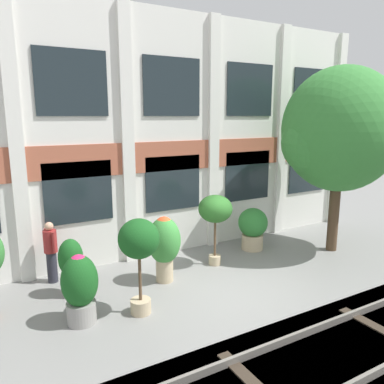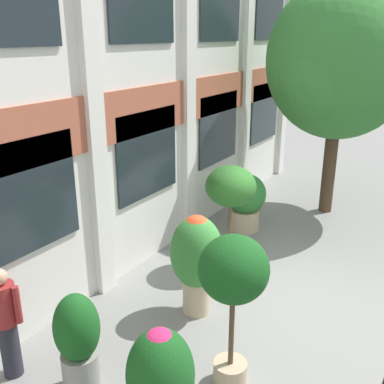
{
  "view_description": "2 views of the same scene",
  "coord_description": "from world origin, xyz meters",
  "px_view_note": "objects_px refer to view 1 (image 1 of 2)",
  "views": [
    {
      "loc": [
        -5.12,
        -7.23,
        4.32
      ],
      "look_at": [
        0.08,
        1.99,
        2.15
      ],
      "focal_mm": 35.0,
      "sensor_mm": 36.0,
      "label": 1
    },
    {
      "loc": [
        -6.8,
        -2.14,
        4.47
      ],
      "look_at": [
        -1.4,
        1.17,
        2.23
      ],
      "focal_mm": 42.0,
      "sensor_mm": 36.0,
      "label": 2
    }
  ],
  "objects_px": {
    "potted_plant_low_pan": "(139,245)",
    "potted_plant_glazed_jar": "(253,227)",
    "potted_plant_ribbed_drum": "(164,242)",
    "resident_by_doorway": "(51,250)",
    "potted_plant_stone_basin": "(71,265)",
    "broadleaf_tree": "(340,133)",
    "potted_plant_fluted_column": "(80,286)",
    "potted_plant_tall_urn": "(215,211)"
  },
  "relations": [
    {
      "from": "potted_plant_glazed_jar",
      "to": "potted_plant_tall_urn",
      "type": "xyz_separation_m",
      "value": [
        -1.78,
        -0.48,
        0.86
      ]
    },
    {
      "from": "broadleaf_tree",
      "to": "potted_plant_ribbed_drum",
      "type": "relative_size",
      "value": 3.29
    },
    {
      "from": "potted_plant_glazed_jar",
      "to": "potted_plant_ribbed_drum",
      "type": "relative_size",
      "value": 0.78
    },
    {
      "from": "broadleaf_tree",
      "to": "potted_plant_low_pan",
      "type": "relative_size",
      "value": 2.68
    },
    {
      "from": "potted_plant_glazed_jar",
      "to": "potted_plant_tall_urn",
      "type": "distance_m",
      "value": 2.03
    },
    {
      "from": "potted_plant_ribbed_drum",
      "to": "resident_by_doorway",
      "type": "relative_size",
      "value": 1.08
    },
    {
      "from": "potted_plant_tall_urn",
      "to": "potted_plant_fluted_column",
      "type": "distance_m",
      "value": 4.44
    },
    {
      "from": "broadleaf_tree",
      "to": "potted_plant_glazed_jar",
      "type": "bearing_deg",
      "value": 149.25
    },
    {
      "from": "broadleaf_tree",
      "to": "potted_plant_ribbed_drum",
      "type": "xyz_separation_m",
      "value": [
        -5.76,
        0.55,
        -2.72
      ]
    },
    {
      "from": "potted_plant_fluted_column",
      "to": "potted_plant_glazed_jar",
      "type": "bearing_deg",
      "value": 16.46
    },
    {
      "from": "potted_plant_low_pan",
      "to": "resident_by_doorway",
      "type": "bearing_deg",
      "value": 118.46
    },
    {
      "from": "potted_plant_fluted_column",
      "to": "potted_plant_tall_urn",
      "type": "bearing_deg",
      "value": 17.03
    },
    {
      "from": "potted_plant_glazed_jar",
      "to": "potted_plant_low_pan",
      "type": "bearing_deg",
      "value": -156.93
    },
    {
      "from": "broadleaf_tree",
      "to": "potted_plant_fluted_column",
      "type": "relative_size",
      "value": 3.83
    },
    {
      "from": "potted_plant_ribbed_drum",
      "to": "resident_by_doorway",
      "type": "xyz_separation_m",
      "value": [
        -2.6,
        1.4,
        -0.19
      ]
    },
    {
      "from": "resident_by_doorway",
      "to": "potted_plant_glazed_jar",
      "type": "bearing_deg",
      "value": 158.08
    },
    {
      "from": "potted_plant_glazed_jar",
      "to": "resident_by_doorway",
      "type": "bearing_deg",
      "value": 174.18
    },
    {
      "from": "potted_plant_ribbed_drum",
      "to": "potted_plant_stone_basin",
      "type": "bearing_deg",
      "value": 170.5
    },
    {
      "from": "potted_plant_stone_basin",
      "to": "potted_plant_fluted_column",
      "type": "height_order",
      "value": "potted_plant_fluted_column"
    },
    {
      "from": "potted_plant_low_pan",
      "to": "potted_plant_glazed_jar",
      "type": "bearing_deg",
      "value": 23.07
    },
    {
      "from": "potted_plant_stone_basin",
      "to": "broadleaf_tree",
      "type": "bearing_deg",
      "value": -6.62
    },
    {
      "from": "potted_plant_tall_urn",
      "to": "potted_plant_stone_basin",
      "type": "xyz_separation_m",
      "value": [
        -4.07,
        0.09,
        -0.86
      ]
    },
    {
      "from": "broadleaf_tree",
      "to": "potted_plant_stone_basin",
      "type": "distance_m",
      "value": 8.67
    },
    {
      "from": "potted_plant_glazed_jar",
      "to": "resident_by_doorway",
      "type": "xyz_separation_m",
      "value": [
        -6.15,
        0.63,
        0.12
      ]
    },
    {
      "from": "potted_plant_low_pan",
      "to": "potted_plant_tall_urn",
      "type": "distance_m",
      "value": 3.32
    },
    {
      "from": "potted_plant_ribbed_drum",
      "to": "resident_by_doorway",
      "type": "height_order",
      "value": "potted_plant_ribbed_drum"
    },
    {
      "from": "potted_plant_glazed_jar",
      "to": "potted_plant_ribbed_drum",
      "type": "height_order",
      "value": "potted_plant_ribbed_drum"
    },
    {
      "from": "potted_plant_fluted_column",
      "to": "resident_by_doorway",
      "type": "bearing_deg",
      "value": 94.58
    },
    {
      "from": "potted_plant_fluted_column",
      "to": "potted_plant_stone_basin",
      "type": "bearing_deg",
      "value": 85.55
    },
    {
      "from": "broadleaf_tree",
      "to": "potted_plant_glazed_jar",
      "type": "xyz_separation_m",
      "value": [
        -2.22,
        1.32,
        -3.03
      ]
    },
    {
      "from": "potted_plant_glazed_jar",
      "to": "potted_plant_fluted_column",
      "type": "distance_m",
      "value": 6.21
    },
    {
      "from": "broadleaf_tree",
      "to": "potted_plant_low_pan",
      "type": "bearing_deg",
      "value": -174.33
    },
    {
      "from": "potted_plant_tall_urn",
      "to": "resident_by_doorway",
      "type": "relative_size",
      "value": 1.28
    },
    {
      "from": "potted_plant_low_pan",
      "to": "potted_plant_glazed_jar",
      "type": "relative_size",
      "value": 1.57
    },
    {
      "from": "potted_plant_tall_urn",
      "to": "potted_plant_fluted_column",
      "type": "relative_size",
      "value": 1.38
    },
    {
      "from": "potted_plant_ribbed_drum",
      "to": "resident_by_doorway",
      "type": "bearing_deg",
      "value": 151.78
    },
    {
      "from": "potted_plant_ribbed_drum",
      "to": "potted_plant_fluted_column",
      "type": "relative_size",
      "value": 1.16
    },
    {
      "from": "broadleaf_tree",
      "to": "potted_plant_glazed_jar",
      "type": "relative_size",
      "value": 4.21
    },
    {
      "from": "broadleaf_tree",
      "to": "resident_by_doorway",
      "type": "distance_m",
      "value": 9.07
    },
    {
      "from": "potted_plant_low_pan",
      "to": "potted_plant_fluted_column",
      "type": "bearing_deg",
      "value": 168.59
    },
    {
      "from": "broadleaf_tree",
      "to": "resident_by_doorway",
      "type": "xyz_separation_m",
      "value": [
        -8.36,
        1.95,
        -2.91
      ]
    },
    {
      "from": "resident_by_doorway",
      "to": "potted_plant_stone_basin",
      "type": "bearing_deg",
      "value": 90.33
    }
  ]
}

